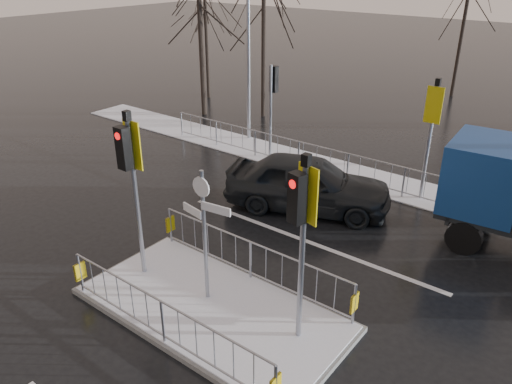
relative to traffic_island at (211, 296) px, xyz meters
The scene contains 10 objects.
ground 0.39m from the traffic_island, 42.90° to the right, with size 120.00×120.00×0.00m, color black.
snow_verge 8.60m from the traffic_island, 89.92° to the left, with size 30.00×2.00×0.04m, color white.
lane_markings 0.52m from the traffic_island, 88.07° to the right, with size 8.00×11.38×0.01m.
traffic_island is the anchor object (origin of this frame).
far_kerb_fixtures 8.11m from the traffic_island, 87.84° to the left, with size 18.00×0.65×3.83m.
car_far_lane 5.59m from the traffic_island, 100.46° to the left, with size 2.00×4.97×1.69m, color black.
tree_near_b 15.57m from the traffic_island, 122.60° to the left, with size 4.00×4.00×7.55m.
tree_near_c 18.84m from the traffic_island, 132.79° to the left, with size 3.50×3.50×6.61m.
tree_far_a 22.52m from the traffic_island, 95.17° to the left, with size 3.75×3.75×7.08m.
street_lamp_left 12.17m from the traffic_island, 124.07° to the left, with size 1.25×0.18×8.20m.
Camera 1 is at (6.14, -6.35, 7.08)m, focal length 35.00 mm.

